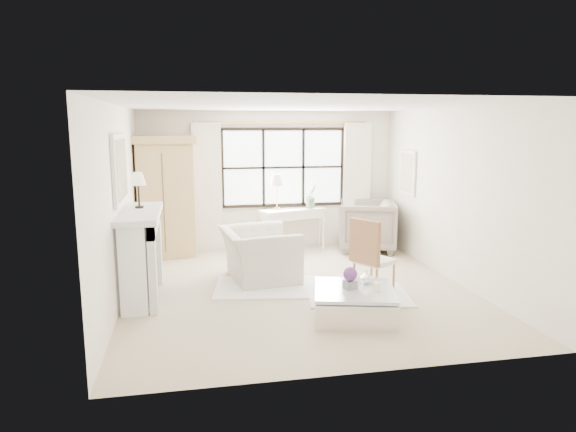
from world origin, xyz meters
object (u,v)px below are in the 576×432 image
object	(u,v)px
armoire	(164,196)
club_armchair	(259,254)
coffee_table	(354,304)
console_table	(293,229)

from	to	relation	value
armoire	club_armchair	size ratio (longest dim) A/B	1.79
armoire	coffee_table	bearing A→B (deg)	-65.05
armoire	console_table	world-z (taller)	armoire
console_table	club_armchair	distance (m)	2.15
console_table	armoire	bearing A→B (deg)	164.68
armoire	console_table	xyz separation A→B (m)	(2.45, 0.15, -0.74)
console_table	coffee_table	bearing A→B (deg)	-108.54
console_table	club_armchair	size ratio (longest dim) A/B	1.10
console_table	club_armchair	world-z (taller)	club_armchair
club_armchair	armoire	bearing A→B (deg)	33.36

